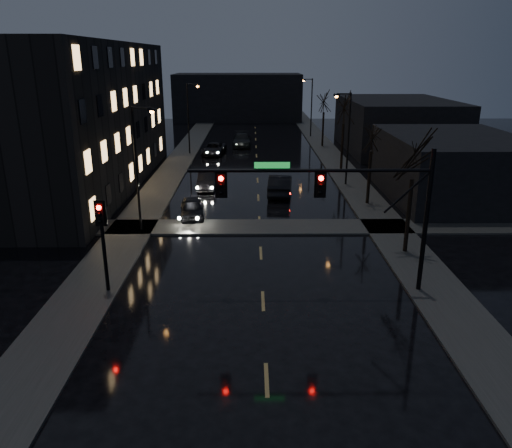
{
  "coord_description": "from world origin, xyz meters",
  "views": [
    {
      "loc": [
        -0.49,
        -12.97,
        10.87
      ],
      "look_at": [
        -0.31,
        9.81,
        3.2
      ],
      "focal_mm": 35.0,
      "sensor_mm": 36.0,
      "label": 1
    }
  ],
  "objects_px": {
    "oncoming_car_a": "(192,208)",
    "oncoming_car_c": "(214,149)",
    "oncoming_car_b": "(207,181)",
    "oncoming_car_d": "(242,140)",
    "lead_car": "(280,185)"
  },
  "relations": [
    {
      "from": "oncoming_car_a",
      "to": "oncoming_car_b",
      "type": "distance_m",
      "value": 8.13
    },
    {
      "from": "lead_car",
      "to": "oncoming_car_c",
      "type": "bearing_deg",
      "value": -63.41
    },
    {
      "from": "oncoming_car_a",
      "to": "oncoming_car_c",
      "type": "height_order",
      "value": "oncoming_car_c"
    },
    {
      "from": "oncoming_car_c",
      "to": "oncoming_car_d",
      "type": "height_order",
      "value": "oncoming_car_d"
    },
    {
      "from": "oncoming_car_a",
      "to": "oncoming_car_d",
      "type": "relative_size",
      "value": 0.71
    },
    {
      "from": "oncoming_car_c",
      "to": "lead_car",
      "type": "relative_size",
      "value": 0.97
    },
    {
      "from": "oncoming_car_c",
      "to": "lead_car",
      "type": "distance_m",
      "value": 19.0
    },
    {
      "from": "oncoming_car_d",
      "to": "lead_car",
      "type": "xyz_separation_m",
      "value": [
        3.6,
        -23.59,
        0.02
      ]
    },
    {
      "from": "oncoming_car_c",
      "to": "oncoming_car_d",
      "type": "distance_m",
      "value": 6.62
    },
    {
      "from": "oncoming_car_c",
      "to": "oncoming_car_b",
      "type": "bearing_deg",
      "value": -80.69
    },
    {
      "from": "oncoming_car_a",
      "to": "oncoming_car_c",
      "type": "relative_size",
      "value": 0.8
    },
    {
      "from": "oncoming_car_a",
      "to": "oncoming_car_b",
      "type": "height_order",
      "value": "oncoming_car_b"
    },
    {
      "from": "oncoming_car_a",
      "to": "oncoming_car_c",
      "type": "distance_m",
      "value": 23.85
    },
    {
      "from": "oncoming_car_b",
      "to": "lead_car",
      "type": "xyz_separation_m",
      "value": [
        6.21,
        -2.04,
        0.15
      ]
    },
    {
      "from": "lead_car",
      "to": "oncoming_car_b",
      "type": "bearing_deg",
      "value": -12.4
    }
  ]
}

